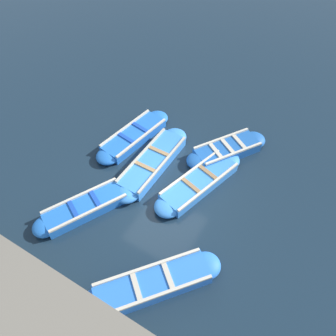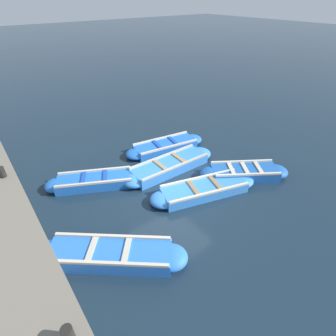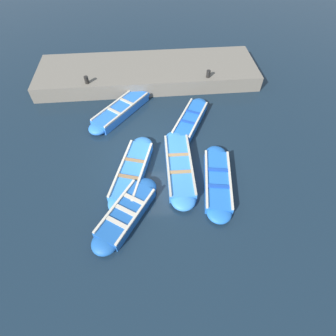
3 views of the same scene
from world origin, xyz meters
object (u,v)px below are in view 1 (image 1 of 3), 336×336
at_px(boat_outer_left, 199,182).
at_px(boat_alongside, 152,162).
at_px(boat_stern_in, 134,136).
at_px(boat_mid_row, 85,207).
at_px(boat_bow_out, 227,150).
at_px(boat_outer_right, 153,284).

bearing_deg(boat_outer_left, boat_alongside, 92.04).
distance_m(boat_outer_left, boat_stern_in, 3.23).
relative_size(boat_alongside, boat_stern_in, 1.09).
height_order(boat_mid_row, boat_bow_out, boat_bow_out).
height_order(boat_outer_left, boat_bow_out, boat_bow_out).
distance_m(boat_outer_left, boat_outer_right, 3.75).
xyz_separation_m(boat_stern_in, boat_bow_out, (1.08, -3.35, 0.03)).
bearing_deg(boat_stern_in, boat_alongside, -120.81).
distance_m(boat_outer_right, boat_stern_in, 5.75).
relative_size(boat_mid_row, boat_stern_in, 0.92).
relative_size(boat_alongside, boat_outer_right, 1.12).
height_order(boat_alongside, boat_outer_right, boat_outer_right).
bearing_deg(boat_outer_left, boat_mid_row, 136.00).
distance_m(boat_alongside, boat_stern_in, 1.56).
distance_m(boat_mid_row, boat_bow_out, 5.35).
xyz_separation_m(boat_outer_left, boat_alongside, (-0.06, 1.81, 0.02)).
xyz_separation_m(boat_mid_row, boat_outer_right, (-1.00, -3.12, 0.02)).
bearing_deg(boat_alongside, boat_stern_in, 59.19).
bearing_deg(boat_outer_right, boat_stern_in, 39.26).
relative_size(boat_outer_left, boat_alongside, 0.97).
bearing_deg(boat_outer_right, boat_bow_out, 3.05).
xyz_separation_m(boat_alongside, boat_bow_out, (1.88, -2.01, 0.00)).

